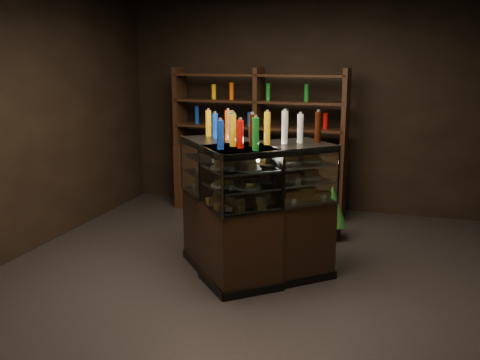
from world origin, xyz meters
name	(u,v)px	position (x,y,z in m)	size (l,w,h in m)	color
ground	(249,269)	(0.00, 0.00, 0.00)	(5.00, 5.00, 0.00)	black
room_shell	(250,78)	(0.00, 0.00, 1.94)	(5.02, 5.02, 3.01)	black
display_case	(248,232)	(0.04, -0.16, 0.45)	(1.69, 1.33, 1.34)	black
food_display	(248,176)	(0.03, -0.16, 1.02)	(1.33, 0.97, 0.42)	gold
bottles_top	(249,129)	(0.04, -0.16, 1.47)	(1.15, 0.83, 0.30)	#147223
potted_conifer	(332,205)	(0.68, 1.18, 0.43)	(0.35, 0.35, 0.75)	black
back_shelving	(258,170)	(-0.47, 2.05, 0.61)	(2.41, 0.49, 2.00)	black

